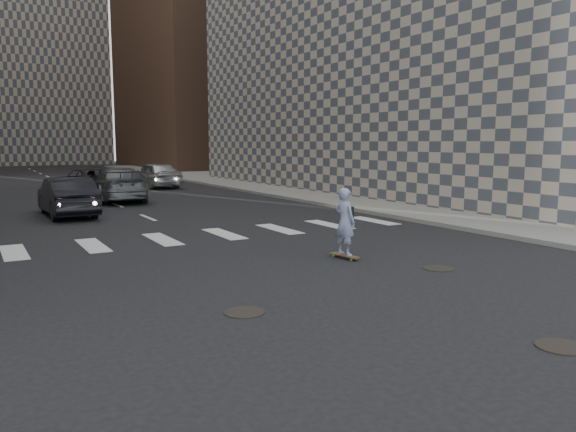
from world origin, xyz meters
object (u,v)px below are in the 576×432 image
skateboarder (345,222)px  traffic_car_b (118,184)px  traffic_car_a (67,197)px  traffic_car_e (105,182)px  traffic_car_d (155,175)px  traffic_car_c (89,182)px

skateboarder → traffic_car_b: 16.97m
skateboarder → traffic_car_a: skateboarder is taller
skateboarder → traffic_car_e: (-1.24, 21.64, -0.29)m
traffic_car_d → traffic_car_e: bearing=26.8°
traffic_car_e → traffic_car_a: bearing=73.2°
skateboarder → traffic_car_d: size_ratio=0.36×
traffic_car_c → traffic_car_e: traffic_car_c is taller
traffic_car_e → skateboarder: bearing=96.2°
traffic_car_c → traffic_car_d: traffic_car_d is taller
skateboarder → traffic_car_b: skateboarder is taller
traffic_car_c → traffic_car_e: (1.16, 1.59, -0.11)m
traffic_car_a → traffic_car_d: size_ratio=0.95×
traffic_car_b → traffic_car_e: bearing=-90.1°
traffic_car_a → traffic_car_c: traffic_car_a is taller
traffic_car_c → skateboarder: bearing=91.4°
traffic_car_b → traffic_car_d: (4.01, 7.08, 0.00)m
traffic_car_a → traffic_car_c: 8.34m
traffic_car_a → traffic_car_e: bearing=-111.3°
skateboarder → traffic_car_a: 12.92m
skateboarder → traffic_car_d: bearing=75.3°
traffic_car_a → traffic_car_d: 13.89m
traffic_car_b → traffic_car_c: 3.25m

